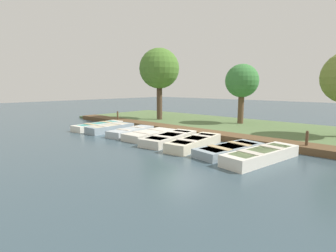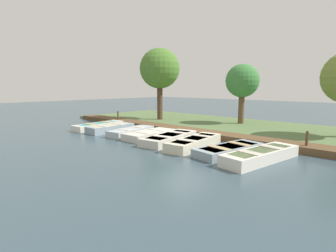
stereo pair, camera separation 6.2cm
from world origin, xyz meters
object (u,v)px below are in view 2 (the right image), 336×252
object	(u,v)px
park_tree_left	(242,82)
rowboat_5	(194,142)
rowboat_1	(111,128)
mooring_post_near	(118,117)
rowboat_6	(229,150)
park_tree_far_left	(160,69)
rowboat_3	(150,135)
rowboat_2	(131,131)
mooring_post_far	(307,142)
rowboat_0	(99,126)
rowboat_7	(261,155)
rowboat_4	(169,138)

from	to	relation	value
park_tree_left	rowboat_5	bearing A→B (deg)	12.18
rowboat_1	mooring_post_near	size ratio (longest dim) A/B	3.20
rowboat_6	mooring_post_near	size ratio (longest dim) A/B	3.61
rowboat_1	park_tree_far_left	distance (m)	6.59
rowboat_3	park_tree_left	bearing A→B (deg)	166.97
park_tree_far_left	park_tree_left	bearing A→B (deg)	110.91
rowboat_2	park_tree_left	bearing A→B (deg)	150.00
mooring_post_far	park_tree_left	size ratio (longest dim) A/B	0.22
mooring_post_far	park_tree_far_left	xyz separation A→B (m)	(-2.87, -11.15, 3.50)
rowboat_5	rowboat_6	world-z (taller)	rowboat_5
rowboat_3	park_tree_left	xyz separation A→B (m)	(-7.25, 1.38, 2.80)
rowboat_2	mooring_post_near	xyz separation A→B (m)	(-2.26, -4.24, 0.27)
rowboat_0	park_tree_far_left	xyz separation A→B (m)	(-5.21, 0.34, 3.76)
rowboat_3	rowboat_5	distance (m)	2.97
rowboat_3	park_tree_left	distance (m)	7.89
rowboat_7	park_tree_left	distance (m)	9.22
rowboat_4	rowboat_5	distance (m)	1.54
rowboat_1	rowboat_5	size ratio (longest dim) A/B	0.85
rowboat_0	mooring_post_near	distance (m)	2.60
rowboat_2	rowboat_5	bearing A→B (deg)	80.51
rowboat_4	park_tree_left	size ratio (longest dim) A/B	0.85
rowboat_3	mooring_post_far	bearing A→B (deg)	105.62
rowboat_3	rowboat_6	xyz separation A→B (m)	(0.07, 4.69, -0.02)
rowboat_0	rowboat_1	xyz separation A→B (m)	(0.10, 1.44, 0.02)
rowboat_5	park_tree_left	xyz separation A→B (m)	(-7.35, -1.59, 2.77)
mooring_post_near	park_tree_far_left	distance (m)	4.75
rowboat_1	park_tree_far_left	size ratio (longest dim) A/B	0.53
rowboat_4	rowboat_5	world-z (taller)	rowboat_5
park_tree_far_left	mooring_post_far	bearing A→B (deg)	75.55
rowboat_2	mooring_post_near	world-z (taller)	mooring_post_near
rowboat_4	rowboat_3	bearing A→B (deg)	-100.39
rowboat_2	rowboat_3	distance (m)	1.47
rowboat_0	mooring_post_near	bearing A→B (deg)	-161.45
rowboat_4	park_tree_far_left	size ratio (longest dim) A/B	0.64
rowboat_6	mooring_post_far	size ratio (longest dim) A/B	3.61
rowboat_1	park_tree_left	bearing A→B (deg)	146.66
rowboat_0	rowboat_6	distance (m)	9.30
rowboat_7	mooring_post_far	xyz separation A→B (m)	(-2.43, 0.84, 0.24)
rowboat_4	mooring_post_far	size ratio (longest dim) A/B	3.90
rowboat_4	mooring_post_far	world-z (taller)	mooring_post_far
rowboat_1	rowboat_4	distance (m)	4.60
rowboat_1	mooring_post_far	xyz separation A→B (m)	(-2.44, 10.05, 0.25)
rowboat_7	rowboat_0	bearing A→B (deg)	-80.83
rowboat_4	rowboat_1	bearing A→B (deg)	-96.47
rowboat_5	park_tree_left	world-z (taller)	park_tree_left
rowboat_0	rowboat_7	size ratio (longest dim) A/B	0.96
park_tree_far_left	park_tree_left	xyz separation A→B (m)	(-2.16, 5.65, -0.97)
rowboat_4	rowboat_7	size ratio (longest dim) A/B	0.97
rowboat_2	rowboat_7	xyz separation A→B (m)	(0.17, 7.51, 0.03)
rowboat_4	rowboat_7	bearing A→B (deg)	79.26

